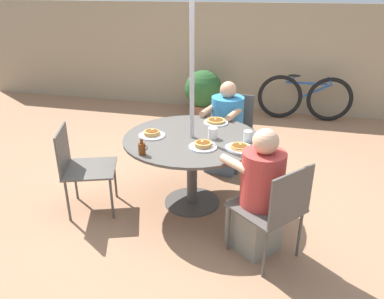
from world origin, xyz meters
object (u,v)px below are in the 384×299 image
Objects in this scene: diner_north at (258,197)px; patio_chair_east at (231,125)px; pancake_plate_b at (152,134)px; patio_table at (192,149)px; pancake_plate_d at (216,122)px; pancake_plate_a at (203,145)px; diner_east at (226,131)px; syrup_bottle at (142,148)px; patio_chair_south at (80,164)px; potted_shrub at (203,91)px; pancake_plate_c at (239,147)px; patio_chair_north at (275,206)px; drinking_glass_a at (248,136)px; bicycle at (305,98)px; coffee_cup at (213,133)px.

diner_north reaches higher than patio_chair_east.
patio_table is at bearing 10.27° from pancake_plate_b.
pancake_plate_a is at bearing -88.97° from pancake_plate_d.
diner_east is at bearing 90.00° from patio_chair_east.
syrup_bottle is at bearing -149.92° from pancake_plate_a.
diner_north is 1.70m from patio_chair_south.
potted_shrub is (-0.13, 2.84, -0.33)m from pancake_plate_b.
patio_chair_north is at bearing -55.11° from pancake_plate_c.
patio_chair_north is 3.37× the size of pancake_plate_b.
drinking_glass_a is (0.90, 0.09, 0.03)m from pancake_plate_b.
diner_north is 3.54m from potted_shrub.
pancake_plate_b is 0.86m from pancake_plate_c.
syrup_bottle is 3.28m from potted_shrub.
bicycle is at bearing -102.04° from diner_east.
diner_north is 4.29× the size of pancake_plate_d.
coffee_cup is at bearing -75.70° from potted_shrub.
syrup_bottle reaches higher than coffee_cup.
patio_table is at bearing -177.28° from drinking_glass_a.
diner_east is at bearing 58.85° from pancake_plate_b.
pancake_plate_a is (-0.03, -1.08, 0.27)m from diner_east.
patio_chair_south is 0.75m from syrup_bottle.
diner_north is at bearing -39.30° from patio_table.
patio_table is 9.12× the size of syrup_bottle.
diner_north is 4.29× the size of pancake_plate_c.
patio_chair_north is 1.82m from patio_chair_east.
pancake_plate_c is at bearing 74.18° from patio_chair_north.
patio_chair_north and patio_chair_south have the same top height.
syrup_bottle is at bearing 81.94° from diner_east.
diner_east is at bearing 84.17° from pancake_plate_d.
patio_chair_south is (-1.69, 0.19, 0.00)m from diner_north.
patio_chair_north reaches higher than coffee_cup.
patio_chair_south reaches higher than drinking_glass_a.
pancake_plate_b is at bearing 173.24° from pancake_plate_c.
pancake_plate_b is (-0.60, -1.11, 0.25)m from patio_chair_east.
patio_chair_east is (-0.46, 1.61, 0.00)m from diner_north.
syrup_bottle reaches higher than pancake_plate_a.
coffee_cup is 2.86m from potted_shrub.
pancake_plate_d is (-0.68, 1.12, 0.24)m from patio_chair_north.
diner_north reaches higher than patio_chair_north.
drinking_glass_a is at bearing -69.47° from potted_shrub.
bicycle is (0.94, 2.95, -0.41)m from coffee_cup.
pancake_plate_b is (0.62, 0.30, 0.25)m from patio_chair_south.
patio_chair_east is at bearing 70.61° from syrup_bottle.
potted_shrub is (-1.20, 3.34, -0.08)m from diner_north.
pancake_plate_a reaches higher than bicycle.
patio_chair_north reaches higher than pancake_plate_a.
potted_shrub is at bearing 59.02° from diner_north.
syrup_bottle is (-0.46, -0.93, 0.04)m from pancake_plate_d.
pancake_plate_b is at bearing -169.73° from patio_table.
drinking_glass_a is at bearing 123.86° from diner_east.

